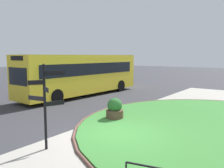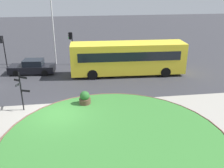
{
  "view_description": "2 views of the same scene",
  "coord_description": "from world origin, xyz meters",
  "px_view_note": "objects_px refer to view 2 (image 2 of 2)",
  "views": [
    {
      "loc": [
        -7.58,
        -5.19,
        3.18
      ],
      "look_at": [
        4.18,
        3.16,
        1.46
      ],
      "focal_mm": 37.99,
      "sensor_mm": 36.0,
      "label": 1
    },
    {
      "loc": [
        1.52,
        -15.96,
        8.57
      ],
      "look_at": [
        4.27,
        3.1,
        0.9
      ],
      "focal_mm": 40.14,
      "sensor_mm": 36.0,
      "label": 2
    }
  ],
  "objects_px": {
    "traffic_light_near": "(71,41)",
    "lamppost_tall": "(53,25)",
    "bus_yellow": "(128,58)",
    "car_trailing": "(32,67)",
    "traffic_light_far": "(2,45)",
    "planter_near_signpost": "(85,99)",
    "signpost_directional": "(21,89)"
  },
  "relations": [
    {
      "from": "traffic_light_near",
      "to": "lamppost_tall",
      "type": "relative_size",
      "value": 0.44
    },
    {
      "from": "signpost_directional",
      "to": "traffic_light_near",
      "type": "bearing_deg",
      "value": 72.44
    },
    {
      "from": "signpost_directional",
      "to": "traffic_light_near",
      "type": "relative_size",
      "value": 0.79
    },
    {
      "from": "car_trailing",
      "to": "traffic_light_far",
      "type": "xyz_separation_m",
      "value": [
        -3.26,
        2.39,
        1.94
      ]
    },
    {
      "from": "bus_yellow",
      "to": "planter_near_signpost",
      "type": "xyz_separation_m",
      "value": [
        -4.61,
        -6.34,
        -1.25
      ]
    },
    {
      "from": "signpost_directional",
      "to": "car_trailing",
      "type": "bearing_deg",
      "value": 93.83
    },
    {
      "from": "car_trailing",
      "to": "traffic_light_near",
      "type": "height_order",
      "value": "traffic_light_near"
    },
    {
      "from": "bus_yellow",
      "to": "lamppost_tall",
      "type": "bearing_deg",
      "value": -30.06
    },
    {
      "from": "lamppost_tall",
      "to": "traffic_light_far",
      "type": "bearing_deg",
      "value": -172.64
    },
    {
      "from": "bus_yellow",
      "to": "lamppost_tall",
      "type": "distance_m",
      "value": 9.27
    },
    {
      "from": "bus_yellow",
      "to": "car_trailing",
      "type": "bearing_deg",
      "value": -7.44
    },
    {
      "from": "planter_near_signpost",
      "to": "traffic_light_far",
      "type": "bearing_deg",
      "value": 128.43
    },
    {
      "from": "car_trailing",
      "to": "traffic_light_near",
      "type": "bearing_deg",
      "value": -141.15
    },
    {
      "from": "signpost_directional",
      "to": "lamppost_tall",
      "type": "bearing_deg",
      "value": 82.04
    },
    {
      "from": "signpost_directional",
      "to": "car_trailing",
      "type": "relative_size",
      "value": 0.62
    },
    {
      "from": "car_trailing",
      "to": "lamppost_tall",
      "type": "relative_size",
      "value": 0.57
    },
    {
      "from": "bus_yellow",
      "to": "planter_near_signpost",
      "type": "relative_size",
      "value": 10.33
    },
    {
      "from": "car_trailing",
      "to": "traffic_light_far",
      "type": "bearing_deg",
      "value": -30.67
    },
    {
      "from": "car_trailing",
      "to": "traffic_light_far",
      "type": "distance_m",
      "value": 4.48
    },
    {
      "from": "traffic_light_far",
      "to": "planter_near_signpost",
      "type": "xyz_separation_m",
      "value": [
        8.27,
        -10.42,
        -2.11
      ]
    },
    {
      "from": "car_trailing",
      "to": "lamppost_tall",
      "type": "bearing_deg",
      "value": -119.33
    },
    {
      "from": "signpost_directional",
      "to": "traffic_light_near",
      "type": "xyz_separation_m",
      "value": [
        3.46,
        10.94,
        1.0
      ]
    },
    {
      "from": "bus_yellow",
      "to": "traffic_light_far",
      "type": "relative_size",
      "value": 3.21
    },
    {
      "from": "signpost_directional",
      "to": "planter_near_signpost",
      "type": "relative_size",
      "value": 2.66
    },
    {
      "from": "signpost_directional",
      "to": "bus_yellow",
      "type": "relative_size",
      "value": 0.26
    },
    {
      "from": "bus_yellow",
      "to": "traffic_light_far",
      "type": "xyz_separation_m",
      "value": [
        -12.88,
        4.08,
        0.86
      ]
    },
    {
      "from": "car_trailing",
      "to": "traffic_light_near",
      "type": "relative_size",
      "value": 1.28
    },
    {
      "from": "traffic_light_near",
      "to": "lamppost_tall",
      "type": "bearing_deg",
      "value": -5.07
    },
    {
      "from": "traffic_light_near",
      "to": "planter_near_signpost",
      "type": "height_order",
      "value": "traffic_light_near"
    },
    {
      "from": "bus_yellow",
      "to": "car_trailing",
      "type": "relative_size",
      "value": 2.42
    },
    {
      "from": "car_trailing",
      "to": "traffic_light_far",
      "type": "relative_size",
      "value": 1.33
    },
    {
      "from": "bus_yellow",
      "to": "traffic_light_near",
      "type": "bearing_deg",
      "value": -35.18
    }
  ]
}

